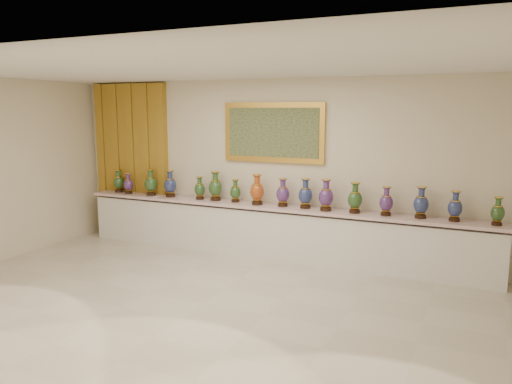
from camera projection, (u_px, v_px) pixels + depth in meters
ground at (204, 303)px, 6.49m from camera, size 8.00×8.00×0.00m
room at (152, 157)px, 9.47m from camera, size 8.00×8.00×8.00m
counter at (272, 232)px, 8.45m from camera, size 7.28×0.48×0.90m
vase_0 at (119, 182)px, 9.68m from camera, size 0.24×0.24×0.44m
vase_1 at (128, 184)px, 9.52m from camera, size 0.22×0.22×0.39m
vase_2 at (151, 184)px, 9.31m from camera, size 0.29×0.29×0.49m
vase_3 at (170, 185)px, 9.15m from camera, size 0.25×0.25×0.49m
vase_4 at (200, 189)px, 8.91m from camera, size 0.20×0.20×0.41m
vase_5 at (215, 187)px, 8.79m from camera, size 0.28×0.28×0.52m
vase_6 at (235, 192)px, 8.64m from camera, size 0.19×0.19×0.40m
vase_7 at (257, 191)px, 8.40m from camera, size 0.29×0.29×0.52m
vase_8 at (283, 194)px, 8.25m from camera, size 0.29×0.29×0.47m
vase_9 at (305, 195)px, 8.09m from camera, size 0.30×0.30×0.49m
vase_10 at (326, 197)px, 7.89m from camera, size 0.25×0.25×0.51m
vase_11 at (355, 199)px, 7.72m from camera, size 0.28×0.28×0.48m
vase_12 at (386, 203)px, 7.54m from camera, size 0.26×0.26×0.45m
vase_13 at (421, 204)px, 7.35m from camera, size 0.26×0.26×0.47m
vase_14 at (455, 208)px, 7.16m from camera, size 0.22×0.22×0.44m
vase_15 at (498, 213)px, 6.90m from camera, size 0.20×0.20×0.40m
label_card at (156, 197)px, 9.18m from camera, size 0.10×0.06×0.00m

